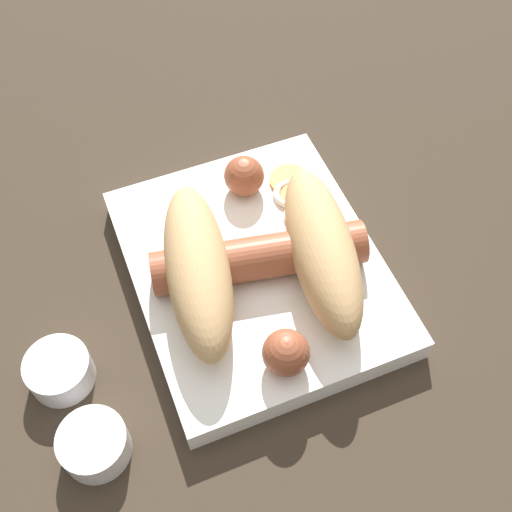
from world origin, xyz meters
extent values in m
plane|color=#33281E|center=(0.00, 0.00, 0.00)|extent=(3.00, 3.00, 0.00)
cube|color=white|center=(0.00, 0.00, 0.01)|extent=(0.23, 0.19, 0.02)
ellipsoid|color=tan|center=(-0.02, -0.04, 0.05)|extent=(0.16, 0.08, 0.06)
ellipsoid|color=tan|center=(-0.01, 0.05, 0.05)|extent=(0.16, 0.08, 0.06)
cylinder|color=brown|center=(-0.01, 0.00, 0.04)|extent=(0.07, 0.17, 0.03)
sphere|color=brown|center=(0.08, -0.02, 0.04)|extent=(0.03, 0.03, 0.03)
sphere|color=brown|center=(-0.09, 0.01, 0.04)|extent=(0.03, 0.03, 0.03)
cylinder|color=orange|center=(0.05, -0.06, 0.03)|extent=(0.05, 0.05, 0.00)
cylinder|color=orange|center=(0.07, -0.06, 0.03)|extent=(0.04, 0.04, 0.00)
torus|color=silver|center=(0.05, -0.05, 0.03)|extent=(0.03, 0.03, 0.01)
torus|color=silver|center=(0.03, -0.05, 0.03)|extent=(0.03, 0.03, 0.00)
cylinder|color=white|center=(-0.03, 0.17, 0.01)|extent=(0.05, 0.05, 0.03)
cylinder|color=#4C662D|center=(-0.03, 0.17, 0.01)|extent=(0.04, 0.04, 0.01)
cylinder|color=white|center=(-0.09, 0.16, 0.01)|extent=(0.05, 0.05, 0.03)
cylinder|color=#4C662D|center=(-0.09, 0.16, 0.01)|extent=(0.04, 0.04, 0.01)
camera|label=1|loc=(-0.26, 0.11, 0.46)|focal=45.00mm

